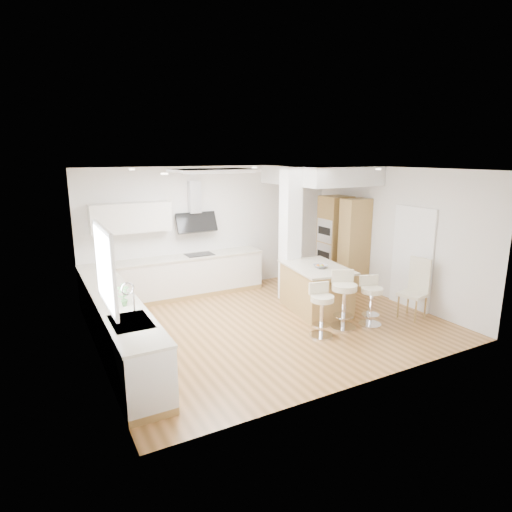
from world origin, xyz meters
TOP-DOWN VIEW (x-y plane):
  - ground at (0.00, 0.00)m, footprint 6.00×6.00m
  - ceiling at (0.00, 0.00)m, footprint 6.00×5.00m
  - wall_back at (0.00, 2.50)m, footprint 6.00×0.04m
  - wall_left at (-3.00, 0.00)m, footprint 0.04×5.00m
  - wall_right at (3.00, 0.00)m, footprint 0.04×5.00m
  - skylight at (-0.79, 0.60)m, footprint 4.10×2.10m
  - window_left at (-2.96, -0.90)m, footprint 0.06×1.28m
  - doorway_right at (2.97, -0.60)m, footprint 0.05×1.00m
  - counter_left at (-2.70, 0.23)m, footprint 0.63×4.50m
  - counter_back at (-0.91, 2.22)m, footprint 3.62×0.63m
  - pillar at (1.05, 0.95)m, footprint 0.35×0.35m
  - soffit at (2.10, 1.40)m, footprint 1.78×2.20m
  - oven_column at (2.68, 1.23)m, footprint 0.63×1.21m
  - peninsula at (1.13, 0.11)m, footprint 1.19×1.63m
  - bar_stool_a at (0.48, -0.94)m, footprint 0.49×0.49m
  - bar_stool_b at (1.06, -0.82)m, footprint 0.62×0.62m
  - bar_stool_c at (1.58, -0.96)m, footprint 0.51×0.51m
  - dining_chair at (2.61, -1.06)m, footprint 0.53×0.53m

SIDE VIEW (x-z plane):
  - ground at x=0.00m, z-range 0.00..0.00m
  - ceiling at x=0.00m, z-range -0.01..0.01m
  - counter_left at x=-2.70m, z-range -0.22..1.13m
  - peninsula at x=1.13m, z-range -0.03..0.96m
  - bar_stool_c at x=1.58m, z-range 0.06..0.96m
  - bar_stool_a at x=0.48m, z-range 0.06..0.98m
  - bar_stool_b at x=1.06m, z-range 0.06..1.10m
  - dining_chair at x=2.61m, z-range 0.04..1.19m
  - counter_back at x=-0.91m, z-range -0.55..1.95m
  - doorway_right at x=2.97m, z-range -0.05..2.05m
  - oven_column at x=2.68m, z-range 0.00..2.10m
  - wall_back at x=0.00m, z-range 0.00..2.80m
  - wall_left at x=-3.00m, z-range 0.00..2.80m
  - wall_right at x=3.00m, z-range 0.00..2.80m
  - pillar at x=1.05m, z-range 0.00..2.80m
  - window_left at x=-2.96m, z-range 1.16..2.23m
  - soffit at x=2.10m, z-range 2.40..2.80m
  - skylight at x=-0.79m, z-range 2.74..2.80m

